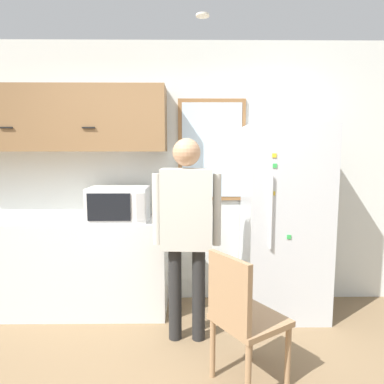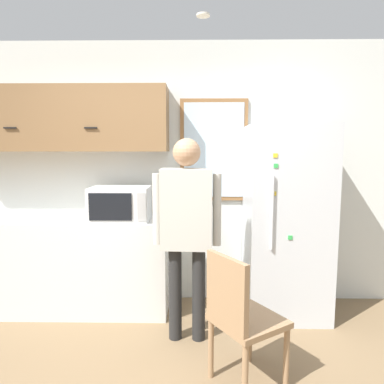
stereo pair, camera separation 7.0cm
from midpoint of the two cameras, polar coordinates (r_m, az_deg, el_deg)
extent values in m
cube|color=silver|center=(3.62, -4.20, 2.94)|extent=(6.00, 0.06, 2.70)
cube|color=silver|center=(3.73, -22.06, -11.29)|extent=(2.17, 0.56, 0.93)
cube|color=olive|center=(3.67, -22.46, 11.18)|extent=(2.17, 0.34, 0.63)
cube|color=black|center=(3.66, -29.07, 9.37)|extent=(0.12, 0.01, 0.01)
cube|color=black|center=(3.37, -17.45, 10.20)|extent=(0.12, 0.01, 0.01)
cube|color=white|center=(3.36, -12.69, -1.94)|extent=(0.56, 0.38, 0.32)
cube|color=black|center=(3.18, -14.31, -2.48)|extent=(0.39, 0.01, 0.25)
cube|color=#B2B2B2|center=(3.13, -9.22, -2.51)|extent=(0.08, 0.01, 0.26)
cylinder|color=black|center=(3.02, -3.53, -16.55)|extent=(0.11, 0.11, 0.80)
cylinder|color=black|center=(3.01, 0.41, -16.65)|extent=(0.11, 0.11, 0.80)
cube|color=beige|center=(2.80, -1.61, -2.82)|extent=(0.43, 0.24, 0.66)
sphere|color=tan|center=(2.76, -1.65, 6.63)|extent=(0.23, 0.23, 0.23)
cylinder|color=beige|center=(2.83, -6.62, -2.87)|extent=(0.07, 0.07, 0.59)
cylinder|color=beige|center=(2.79, 3.46, -2.96)|extent=(0.07, 0.07, 0.59)
cube|color=silver|center=(3.44, 14.53, -4.73)|extent=(0.76, 0.64, 1.84)
cylinder|color=silver|center=(3.04, 12.45, -3.38)|extent=(0.02, 0.02, 0.64)
cube|color=yellow|center=(3.01, 12.91, 5.97)|extent=(0.04, 0.01, 0.04)
cube|color=green|center=(3.01, 13.00, 4.30)|extent=(0.04, 0.01, 0.04)
cube|color=green|center=(3.14, 15.24, -7.24)|extent=(0.04, 0.01, 0.04)
cube|color=yellow|center=(3.03, 12.70, -0.22)|extent=(0.04, 0.01, 0.04)
cube|color=#997551|center=(2.52, 8.83, -20.30)|extent=(0.59, 0.59, 0.04)
cylinder|color=#997551|center=(2.64, 14.87, -24.96)|extent=(0.04, 0.04, 0.43)
cylinder|color=#997551|center=(2.86, 8.97, -22.16)|extent=(0.04, 0.04, 0.43)
cylinder|color=#997551|center=(2.42, 8.41, -28.06)|extent=(0.04, 0.04, 0.43)
cylinder|color=#997551|center=(2.66, 2.62, -24.52)|extent=(0.04, 0.04, 0.43)
cube|color=#997551|center=(2.30, 5.28, -16.14)|extent=(0.25, 0.35, 0.46)
cube|color=olive|center=(3.57, 2.72, 6.96)|extent=(0.69, 0.04, 1.04)
cube|color=silver|center=(3.55, 2.74, 6.96)|extent=(0.61, 0.01, 0.96)
cylinder|color=white|center=(3.09, 1.06, 27.36)|extent=(0.11, 0.11, 0.01)
camera|label=1|loc=(0.03, -90.73, -0.09)|focal=32.00mm
camera|label=2|loc=(0.03, 89.27, 0.09)|focal=32.00mm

